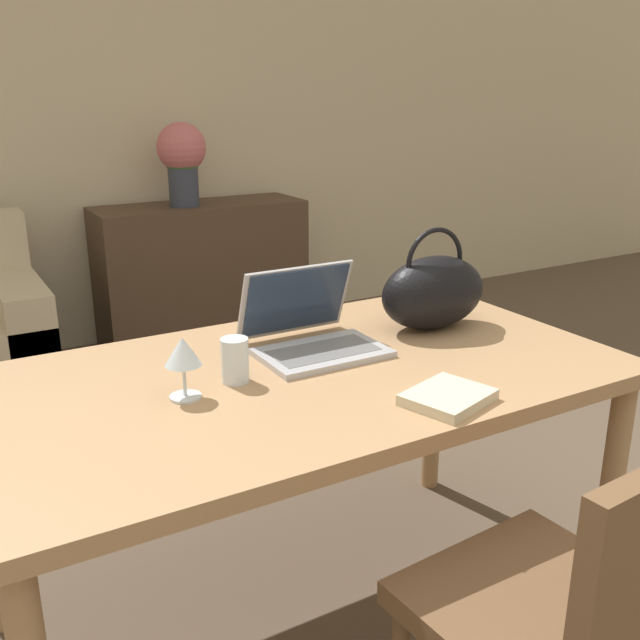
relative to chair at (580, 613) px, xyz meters
The scene contains 10 objects.
wall_back 3.41m from the chair, 94.25° to the left, with size 10.00×0.06×2.70m.
dining_table 0.78m from the chair, 100.21° to the left, with size 1.55×0.86×0.72m.
chair is the anchor object (origin of this frame).
sideboard 3.08m from the chair, 81.20° to the left, with size 1.15×0.40×0.78m.
laptop 0.92m from the chair, 93.25° to the left, with size 0.32×0.29×0.21m.
drinking_glass 0.87m from the chair, 112.01° to the left, with size 0.06×0.06×0.11m.
wine_glass 0.92m from the chair, 121.04° to the left, with size 0.08×0.08×0.14m.
handbag 0.97m from the chair, 68.53° to the left, with size 0.33×0.19×0.29m.
flower_vase 3.07m from the chair, 82.88° to the left, with size 0.26×0.26×0.44m.
book 0.49m from the chair, 84.26° to the left, with size 0.22×0.19×0.02m.
Camera 1 is at (-0.66, -0.58, 1.37)m, focal length 40.00 mm.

